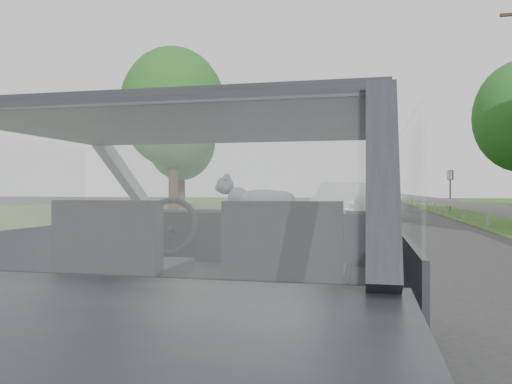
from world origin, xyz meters
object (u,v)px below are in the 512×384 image
at_px(other_car, 342,201).
at_px(highway_sign, 450,191).
at_px(subject_car, 218,270).
at_px(cat, 263,199).

relative_size(other_car, highway_sign, 1.97).
xyz_separation_m(subject_car, highway_sign, (5.21, 26.14, 0.37)).
distance_m(cat, other_car, 15.87).
height_order(cat, other_car, other_car).
distance_m(other_car, highway_sign, 11.08).
height_order(other_car, highway_sign, highway_sign).
height_order(subject_car, other_car, subject_car).
bearing_deg(other_car, subject_car, -83.11).
distance_m(subject_car, highway_sign, 26.65).
xyz_separation_m(cat, other_car, (-0.25, 15.86, -0.37)).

